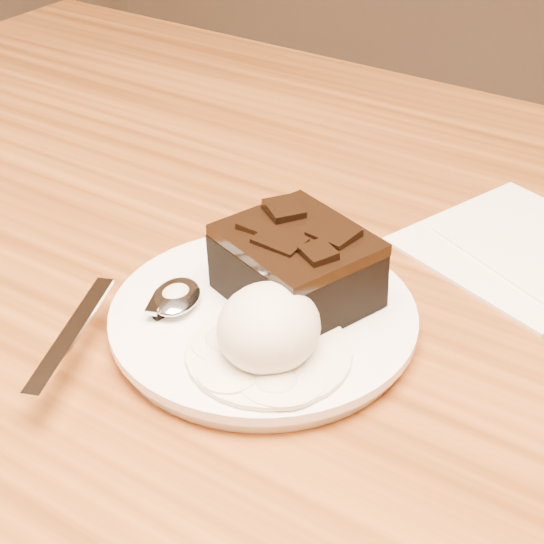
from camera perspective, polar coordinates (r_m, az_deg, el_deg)
The scene contains 9 objects.
plate at distance 0.55m, azimuth -0.58°, elevation -3.28°, with size 0.20×0.20×0.02m, color white.
brownie at distance 0.54m, azimuth 1.65°, elevation 0.11°, with size 0.09×0.08×0.04m, color black.
ice_cream_scoop at distance 0.49m, azimuth -0.22°, elevation -3.73°, with size 0.06×0.06×0.05m, color silver.
melt_puddle at distance 0.50m, azimuth -0.22°, elevation -5.48°, with size 0.10×0.10×0.00m, color white.
spoon at distance 0.55m, azimuth -6.43°, elevation -1.79°, with size 0.03×0.17×0.01m, color silver, non-canonical shape.
napkin at distance 0.65m, azimuth 16.51°, elevation 1.57°, with size 0.15×0.15×0.01m, color white.
crumb_a at distance 0.54m, azimuth -7.61°, elevation -2.92°, with size 0.01×0.01×0.00m, color black.
crumb_b at distance 0.49m, azimuth -1.53°, elevation -6.93°, with size 0.01×0.01×0.00m, color black.
crumb_c at distance 0.49m, azimuth -1.44°, elevation -6.90°, with size 0.01×0.00×0.00m, color black.
Camera 1 is at (0.28, -0.42, 1.09)m, focal length 56.28 mm.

